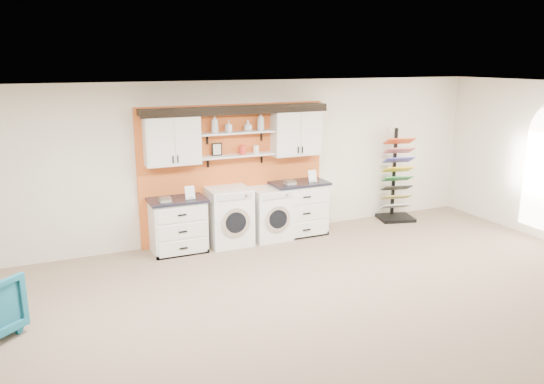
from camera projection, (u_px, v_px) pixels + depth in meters
name	position (u px, v px, depth m)	size (l,w,h in m)	color
floor	(353.00, 337.00, 6.17)	(10.00, 10.00, 0.00)	#8D745E
ceiling	(363.00, 94.00, 5.49)	(10.00, 10.00, 0.00)	white
wall_back	(233.00, 161.00, 9.37)	(10.00, 10.00, 0.00)	beige
accent_panel	(234.00, 172.00, 9.39)	(3.40, 0.07, 2.40)	#D25E23
upper_cabinet_left	(172.00, 139.00, 8.63)	(0.90, 0.35, 0.84)	white
upper_cabinet_right	(296.00, 132.00, 9.52)	(0.90, 0.35, 0.84)	white
shelf_lower	(237.00, 156.00, 9.16)	(1.32, 0.28, 0.03)	white
shelf_upper	(237.00, 132.00, 9.07)	(1.32, 0.28, 0.03)	white
crown_molding	(236.00, 109.00, 8.98)	(3.30, 0.41, 0.13)	black
picture_frame	(217.00, 149.00, 9.04)	(0.18, 0.02, 0.22)	black
canister_red	(243.00, 150.00, 9.18)	(0.11, 0.11, 0.16)	red
canister_cream	(256.00, 149.00, 9.28)	(0.10, 0.10, 0.14)	silver
base_cabinet_left	(178.00, 225.00, 8.84)	(0.94, 0.66, 0.92)	white
base_cabinet_right	(299.00, 208.00, 9.72)	(1.01, 0.66, 0.99)	white
washer	(229.00, 216.00, 9.18)	(0.72, 0.71, 1.01)	white
dryer	(270.00, 213.00, 9.50)	(0.67, 0.71, 0.93)	white
sample_rack	(396.00, 192.00, 10.61)	(0.78, 0.70, 1.83)	black
soap_bottle_a	(215.00, 124.00, 8.87)	(0.12, 0.12, 0.31)	silver
soap_bottle_b	(229.00, 126.00, 8.98)	(0.09, 0.09, 0.20)	silver
soap_bottle_c	(248.00, 126.00, 9.12)	(0.15, 0.15, 0.19)	silver
soap_bottle_d	(261.00, 121.00, 9.20)	(0.12, 0.12, 0.32)	silver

